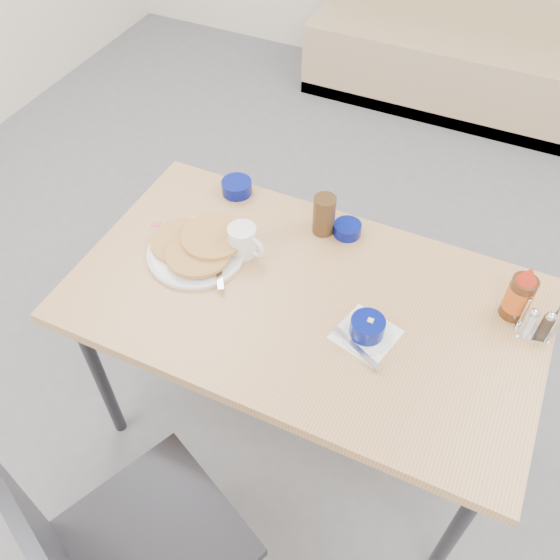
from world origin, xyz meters
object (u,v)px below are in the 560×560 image
at_px(condiment_caddy, 537,325).
at_px(butter_bowl, 347,229).
at_px(booth_bench, 468,49).
at_px(diner_chair, 118,553).
at_px(coffee_mug, 243,241).
at_px(syrup_bottle, 520,295).
at_px(amber_tumbler, 324,215).
at_px(grits_setting, 367,329).
at_px(dining_table, 304,310).
at_px(pancake_plate, 197,248).
at_px(creamer_bowl, 237,187).

bearing_deg(condiment_caddy, butter_bowl, 155.82).
height_order(booth_bench, butter_bowl, booth_bench).
height_order(diner_chair, butter_bowl, diner_chair).
xyz_separation_m(coffee_mug, syrup_bottle, (0.82, 0.11, 0.03)).
bearing_deg(amber_tumbler, booth_bench, 88.49).
bearing_deg(grits_setting, butter_bowl, 118.12).
relative_size(dining_table, diner_chair, 1.44).
relative_size(dining_table, grits_setting, 6.79).
relative_size(coffee_mug, grits_setting, 0.64).
bearing_deg(pancake_plate, coffee_mug, 25.39).
bearing_deg(grits_setting, condiment_caddy, 25.83).
bearing_deg(diner_chair, coffee_mug, 120.63).
bearing_deg(pancake_plate, dining_table, -3.85).
relative_size(pancake_plate, syrup_bottle, 1.63).
xyz_separation_m(grits_setting, creamer_bowl, (-0.62, 0.40, -0.01)).
bearing_deg(pancake_plate, butter_bowl, 35.14).
xyz_separation_m(butter_bowl, syrup_bottle, (0.55, -0.11, 0.06)).
relative_size(butter_bowl, amber_tumbler, 0.66).
distance_m(amber_tumbler, condiment_caddy, 0.71).
distance_m(dining_table, creamer_bowl, 0.54).
bearing_deg(pancake_plate, amber_tumbler, 39.20).
bearing_deg(diner_chair, amber_tumbler, 109.64).
bearing_deg(dining_table, amber_tumbler, 101.57).
bearing_deg(syrup_bottle, amber_tumbler, 171.75).
bearing_deg(amber_tumbler, creamer_bowl, 171.63).
bearing_deg(coffee_mug, syrup_bottle, 7.55).
bearing_deg(coffee_mug, creamer_bowl, 122.09).
xyz_separation_m(dining_table, amber_tumbler, (-0.06, 0.29, 0.13)).
relative_size(grits_setting, syrup_bottle, 1.06).
height_order(amber_tumbler, condiment_caddy, amber_tumbler).
bearing_deg(booth_bench, syrup_bottle, -76.27).
distance_m(coffee_mug, grits_setting, 0.48).
bearing_deg(amber_tumbler, diner_chair, -94.90).
relative_size(creamer_bowl, amber_tumbler, 0.77).
distance_m(diner_chair, creamer_bowl, 1.20).
xyz_separation_m(dining_table, grits_setting, (0.21, -0.06, 0.09)).
height_order(grits_setting, syrup_bottle, syrup_bottle).
bearing_deg(syrup_bottle, diner_chair, -125.78).
bearing_deg(condiment_caddy, pancake_plate, 176.97).
relative_size(booth_bench, diner_chair, 1.96).
height_order(diner_chair, syrup_bottle, diner_chair).
height_order(pancake_plate, condiment_caddy, condiment_caddy).
xyz_separation_m(diner_chair, grits_setting, (0.37, 0.75, 0.23)).
xyz_separation_m(grits_setting, butter_bowl, (-0.19, 0.36, -0.01)).
height_order(pancake_plate, syrup_bottle, syrup_bottle).
height_order(pancake_plate, coffee_mug, coffee_mug).
relative_size(booth_bench, condiment_caddy, 16.26).
distance_m(dining_table, butter_bowl, 0.32).
bearing_deg(grits_setting, dining_table, 165.21).
bearing_deg(booth_bench, creamer_bowl, -100.49).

